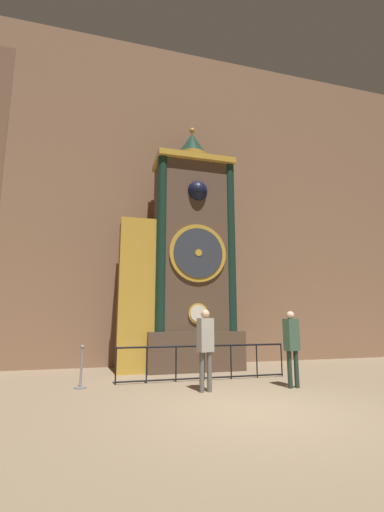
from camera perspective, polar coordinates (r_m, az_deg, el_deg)
The scene contains 7 objects.
ground_plane at distance 6.76m, azimuth 11.00°, elevation -24.10°, with size 28.00×28.00×0.00m, color #847056.
cathedral_back_wall at distance 13.50m, azimuth -2.66°, elevation 9.83°, with size 24.00×0.32×12.54m.
clock_tower at distance 11.49m, azimuth -1.54°, elevation -1.06°, with size 3.98×1.79×8.45m.
railing_fence at distance 9.57m, azimuth 2.03°, elevation -16.98°, with size 4.66×0.05×0.91m.
visitor_near at distance 8.06m, azimuth 2.25°, elevation -14.07°, with size 0.39×0.30×1.82m.
visitor_far at distance 8.85m, azimuth 16.27°, elevation -13.49°, with size 0.38×0.30×1.79m.
stanchion_post at distance 8.94m, azimuth -18.02°, elevation -18.23°, with size 0.28×0.28×0.99m.
Camera 1 is at (-2.84, -5.91, 1.64)m, focal length 24.00 mm.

